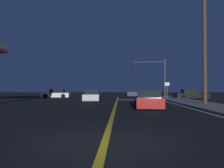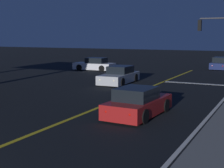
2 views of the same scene
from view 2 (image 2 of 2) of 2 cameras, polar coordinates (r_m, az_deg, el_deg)
The scene contains 7 objects.
lane_line_center at distance 17.94m, azimuth -1.02°, elevation -3.54°, with size 0.20×39.75×0.01m, color gold.
lane_line_edge_right at distance 16.23m, azimuth 16.35°, elevation -5.15°, with size 0.16×39.75×0.01m, color silver.
stop_bar at distance 26.56m, azimuth 14.76°, elevation 0.05°, with size 5.69×0.50×0.01m, color silver.
car_mid_block_red at distance 15.47m, azimuth 4.44°, elevation -3.30°, with size 2.06×4.20×1.34m.
car_following_oncoming_navy at distance 38.68m, azimuth 18.13°, elevation 3.28°, with size 1.95×4.25×1.34m.
car_distant_tail_white at distance 35.69m, azimuth -2.97°, elevation 3.29°, with size 4.38×2.11×1.34m.
car_parked_curb_silver at distance 25.87m, azimuth 1.27°, elevation 1.40°, with size 2.00×4.62×1.34m.
Camera 2 is at (8.11, -3.89, 3.68)m, focal length 53.52 mm.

